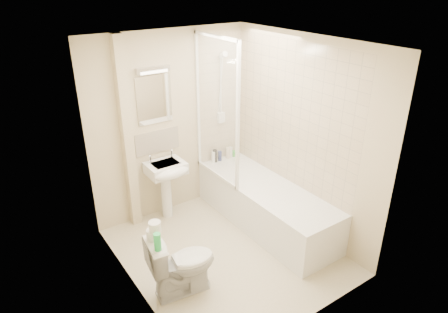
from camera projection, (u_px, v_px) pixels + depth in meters
floor at (226, 252)px, 4.70m from camera, size 2.50×2.50×0.00m
wall_back at (171, 125)px, 5.12m from camera, size 2.20×0.02×2.40m
wall_left at (128, 189)px, 3.62m from camera, size 0.02×2.50×2.40m
wall_right at (302, 137)px, 4.76m from camera, size 0.02×2.50×2.40m
ceiling at (227, 42)px, 3.69m from camera, size 2.20×2.50×0.02m
tile_back at (220, 99)px, 5.41m from camera, size 0.70×0.01×1.75m
tile_right at (291, 115)px, 4.81m from camera, size 0.01×2.10×1.75m
pipe_boxing at (127, 137)px, 4.76m from camera, size 0.12×0.12×2.40m
splashback at (157, 141)px, 5.08m from camera, size 0.60×0.02×0.30m
mirror at (154, 100)px, 4.85m from camera, size 0.46×0.01×0.60m
strip_light at (153, 70)px, 4.67m from camera, size 0.42×0.07×0.07m
bathtub at (265, 204)px, 5.11m from camera, size 0.70×2.10×0.55m
shower_screen at (216, 110)px, 4.89m from camera, size 0.04×0.92×1.80m
shower_fixture at (222, 91)px, 5.32m from camera, size 0.10×0.16×0.99m
pedestal_sink at (167, 175)px, 5.07m from camera, size 0.47×0.45×0.91m
bottle_white_a at (214, 157)px, 5.60m from camera, size 0.05×0.05×0.17m
bottle_black_b at (215, 156)px, 5.61m from camera, size 0.06×0.06×0.18m
bottle_blue at (220, 156)px, 5.66m from camera, size 0.06×0.06×0.14m
bottle_cream at (228, 153)px, 5.73m from camera, size 0.06×0.06×0.16m
bottle_white_b at (230, 152)px, 5.75m from camera, size 0.06×0.06×0.16m
bottle_green at (234, 154)px, 5.79m from camera, size 0.06×0.06×0.09m
toilet at (182, 263)px, 3.99m from camera, size 0.56×0.78×0.69m
toilet_roll_lower at (152, 234)px, 3.77m from camera, size 0.11×0.11×0.10m
toilet_roll_upper at (155, 227)px, 3.70m from camera, size 0.12×0.12×0.10m
green_bottle at (157, 242)px, 3.61m from camera, size 0.07×0.07×0.18m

